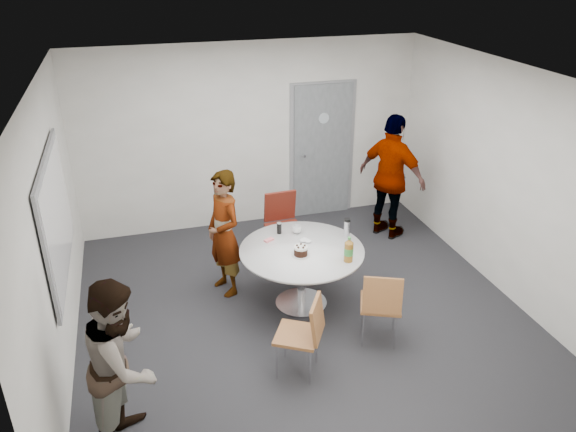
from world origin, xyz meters
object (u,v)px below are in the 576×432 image
object	(u,v)px
chair_near_left	(306,329)
chair_near_right	(381,302)
whiteboard	(57,217)
person_right	(392,177)
table	(304,257)
person_main	(224,234)
chair_far	(283,220)
door	(322,151)
person_left	(123,363)

from	to	relation	value
chair_near_left	chair_near_right	bearing A→B (deg)	-46.20
whiteboard	chair_near_right	bearing A→B (deg)	-18.06
chair_near_right	person_right	world-z (taller)	person_right
table	person_right	xyz separation A→B (m)	(1.72, 1.35, 0.27)
chair_near_left	person_main	size ratio (longest dim) A/B	0.55
chair_far	chair_near_left	bearing A→B (deg)	77.01
table	person_right	distance (m)	2.21
chair_near_right	person_right	size ratio (longest dim) A/B	0.48
whiteboard	table	world-z (taller)	whiteboard
door	chair_far	size ratio (longest dim) A/B	2.25
table	whiteboard	bearing A→B (deg)	178.23
table	chair_near_right	xyz separation A→B (m)	(0.55, -0.92, -0.11)
door	table	world-z (taller)	door
chair_near_left	chair_far	bearing A→B (deg)	20.19
table	person_left	world-z (taller)	person_left
person_main	person_right	xyz separation A→B (m)	(2.54, 0.80, 0.12)
chair_near_left	person_right	bearing A→B (deg)	-9.35
door	chair_near_right	distance (m)	3.36
whiteboard	chair_near_left	size ratio (longest dim) A/B	2.22
chair_near_left	person_left	distance (m)	1.73
person_left	person_right	distance (m)	4.70
door	person_right	xyz separation A→B (m)	(0.69, -1.01, -0.12)
person_main	chair_near_left	bearing A→B (deg)	-3.74
chair_far	whiteboard	bearing A→B (deg)	18.92
person_left	person_right	bearing A→B (deg)	-35.69
person_main	person_left	world-z (taller)	person_left
table	chair_near_left	world-z (taller)	table
person_main	person_right	distance (m)	2.67
table	door	bearing A→B (deg)	66.36
table	person_left	size ratio (longest dim) A/B	0.91
whiteboard	table	distance (m)	2.66
door	whiteboard	distance (m)	4.25
door	person_main	distance (m)	2.60
whiteboard	person_main	size ratio (longest dim) A/B	1.22
person_main	person_left	xyz separation A→B (m)	(-1.20, -2.03, 0.00)
chair_far	person_left	world-z (taller)	person_left
chair_far	person_right	xyz separation A→B (m)	(1.66, 0.24, 0.33)
table	chair_far	distance (m)	1.12
whiteboard	person_left	size ratio (longest dim) A/B	1.21
chair_near_left	person_left	bearing A→B (deg)	131.83
chair_near_right	chair_far	size ratio (longest dim) A/B	0.93
whiteboard	table	size ratio (longest dim) A/B	1.34
door	person_main	size ratio (longest dim) A/B	1.36
chair_near_right	table	bearing A→B (deg)	144.03
chair_near_left	person_main	xyz separation A→B (m)	(-0.48, 1.69, 0.26)
door	person_main	world-z (taller)	door
table	chair_far	xyz separation A→B (m)	(0.06, 1.12, -0.06)
door	chair_far	distance (m)	1.64
chair_near_right	chair_far	xyz separation A→B (m)	(-0.49, 2.04, 0.05)
door	table	size ratio (longest dim) A/B	1.49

